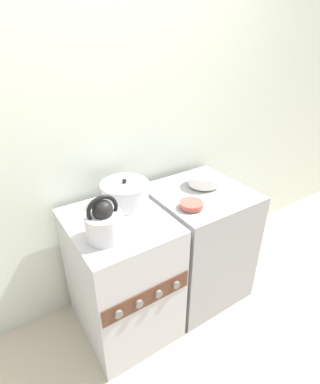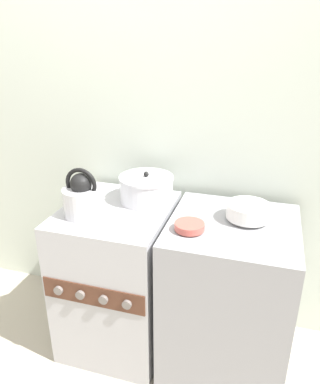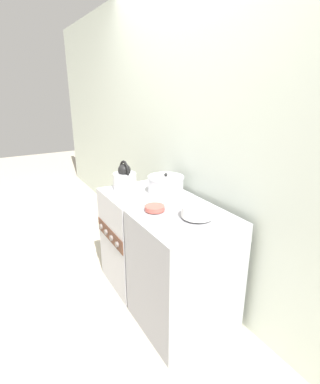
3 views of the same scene
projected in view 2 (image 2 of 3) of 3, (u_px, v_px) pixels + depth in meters
name	position (u px, v px, depth m)	size (l,w,h in m)	color
ground_plane	(100.00, 374.00, 1.96)	(12.00, 12.00, 0.00)	#B2A893
wall_back	(139.00, 110.00, 2.07)	(7.00, 0.06, 2.50)	silver
stove	(119.00, 275.00, 2.06)	(0.54, 0.64, 0.82)	#B2B2B7
counter	(227.00, 296.00, 1.90)	(0.60, 0.60, 0.83)	#99999E
kettle	(83.00, 198.00, 1.80)	(0.23, 0.19, 0.24)	silver
cooking_pot	(146.00, 189.00, 1.96)	(0.29, 0.29, 0.16)	silver
enamel_bowl	(248.00, 211.00, 1.75)	(0.20, 0.20, 0.08)	white
small_ceramic_bowl	(189.00, 226.00, 1.67)	(0.14, 0.14, 0.04)	#B75147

